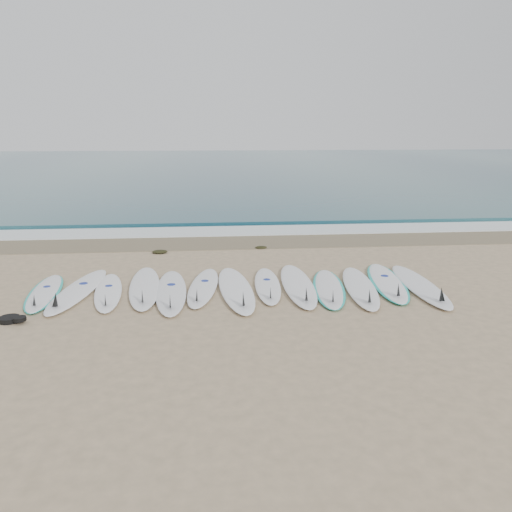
{
  "coord_description": "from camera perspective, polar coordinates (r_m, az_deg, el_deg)",
  "views": [
    {
      "loc": [
        -0.44,
        -9.12,
        3.02
      ],
      "look_at": [
        0.47,
        0.99,
        0.4
      ],
      "focal_mm": 35.0,
      "sensor_mm": 36.0,
      "label": 1
    }
  ],
  "objects": [
    {
      "name": "leash_coil",
      "position": [
        8.94,
        -26.15,
        -6.5
      ],
      "size": [
        0.46,
        0.36,
        0.11
      ],
      "color": "black",
      "rests_on": "ground"
    },
    {
      "name": "seaweed_near",
      "position": [
        12.59,
        -10.94,
        0.49
      ],
      "size": [
        0.38,
        0.29,
        0.07
      ],
      "primitive_type": "ellipsoid",
      "color": "black",
      "rests_on": "ground"
    },
    {
      "name": "ocean",
      "position": [
        41.73,
        -4.61,
        10.29
      ],
      "size": [
        120.0,
        55.0,
        0.03
      ],
      "primitive_type": "cube",
      "color": "#21505C",
      "rests_on": "ground"
    },
    {
      "name": "surfboard_8",
      "position": [
        9.7,
        4.86,
        -3.34
      ],
      "size": [
        0.68,
        2.87,
        0.37
      ],
      "rotation": [
        0.0,
        0.0,
        -0.03
      ],
      "color": "white",
      "rests_on": "ground"
    },
    {
      "name": "foam_band",
      "position": [
        14.93,
        -3.36,
        2.85
      ],
      "size": [
        120.0,
        1.4,
        0.04
      ],
      "primitive_type": "cube",
      "color": "silver",
      "rests_on": "ground"
    },
    {
      "name": "surfboard_1",
      "position": [
        9.93,
        -19.79,
        -3.75
      ],
      "size": [
        0.89,
        2.81,
        0.35
      ],
      "rotation": [
        0.0,
        0.0,
        -0.12
      ],
      "color": "white",
      "rests_on": "ground"
    },
    {
      "name": "surfboard_9",
      "position": [
        9.65,
        8.33,
        -3.64
      ],
      "size": [
        0.97,
        2.53,
        0.31
      ],
      "rotation": [
        0.0,
        0.0,
        -0.15
      ],
      "color": "white",
      "rests_on": "ground"
    },
    {
      "name": "surfboard_3",
      "position": [
        9.78,
        -12.63,
        -3.5
      ],
      "size": [
        0.83,
        2.81,
        0.35
      ],
      "rotation": [
        0.0,
        0.0,
        0.09
      ],
      "color": "white",
      "rests_on": "ground"
    },
    {
      "name": "surfboard_10",
      "position": [
        9.75,
        11.86,
        -3.52
      ],
      "size": [
        0.92,
        2.78,
        0.35
      ],
      "rotation": [
        0.0,
        0.0,
        -0.13
      ],
      "color": "white",
      "rests_on": "ground"
    },
    {
      "name": "surfboard_7",
      "position": [
        9.69,
        1.35,
        -3.37
      ],
      "size": [
        0.61,
        2.4,
        0.3
      ],
      "rotation": [
        0.0,
        0.0,
        -0.05
      ],
      "color": "white",
      "rests_on": "ground"
    },
    {
      "name": "ground",
      "position": [
        9.62,
        -2.27,
        -3.84
      ],
      "size": [
        120.0,
        120.0,
        0.0
      ],
      "primitive_type": "plane",
      "color": "tan"
    },
    {
      "name": "surfboard_5",
      "position": [
        9.63,
        -6.09,
        -3.55
      ],
      "size": [
        0.79,
        2.54,
        0.32
      ],
      "rotation": [
        0.0,
        0.0,
        -0.11
      ],
      "color": "white",
      "rests_on": "ground"
    },
    {
      "name": "surfboard_2",
      "position": [
        9.7,
        -16.55,
        -3.96
      ],
      "size": [
        0.83,
        2.42,
        0.3
      ],
      "rotation": [
        0.0,
        0.0,
        0.14
      ],
      "color": "white",
      "rests_on": "ground"
    },
    {
      "name": "surfboard_0",
      "position": [
        10.11,
        -23.04,
        -3.86
      ],
      "size": [
        0.81,
        2.35,
        0.29
      ],
      "rotation": [
        0.0,
        0.0,
        0.11
      ],
      "color": "white",
      "rests_on": "ground"
    },
    {
      "name": "surfboard_6",
      "position": [
        9.43,
        -2.27,
        -3.81
      ],
      "size": [
        0.81,
        2.95,
        0.37
      ],
      "rotation": [
        0.0,
        0.0,
        0.07
      ],
      "color": "white",
      "rests_on": "ground"
    },
    {
      "name": "surfboard_12",
      "position": [
        10.14,
        18.34,
        -3.24
      ],
      "size": [
        0.71,
        2.86,
        0.36
      ],
      "rotation": [
        0.0,
        0.0,
        -0.04
      ],
      "color": "white",
      "rests_on": "ground"
    },
    {
      "name": "wave_crest",
      "position": [
        16.4,
        -3.54,
        4.0
      ],
      "size": [
        120.0,
        1.0,
        0.1
      ],
      "primitive_type": "cube",
      "color": "#21505C",
      "rests_on": "ground"
    },
    {
      "name": "surfboard_11",
      "position": [
        10.23,
        14.79,
        -2.9
      ],
      "size": [
        1.03,
        2.76,
        0.34
      ],
      "rotation": [
        0.0,
        0.0,
        -0.15
      ],
      "color": "white",
      "rests_on": "ground"
    },
    {
      "name": "wet_sand_band",
      "position": [
        13.57,
        -3.17,
        1.61
      ],
      "size": [
        120.0,
        1.8,
        0.01
      ],
      "primitive_type": "cube",
      "color": "#70634A",
      "rests_on": "ground"
    },
    {
      "name": "surfboard_4",
      "position": [
        9.43,
        -9.68,
        -4.04
      ],
      "size": [
        0.73,
        2.76,
        0.35
      ],
      "rotation": [
        0.0,
        0.0,
        0.06
      ],
      "color": "white",
      "rests_on": "ground"
    },
    {
      "name": "seaweed_far",
      "position": [
        12.84,
        0.58,
        1.0
      ],
      "size": [
        0.31,
        0.24,
        0.06
      ],
      "primitive_type": "ellipsoid",
      "color": "black",
      "rests_on": "ground"
    }
  ]
}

